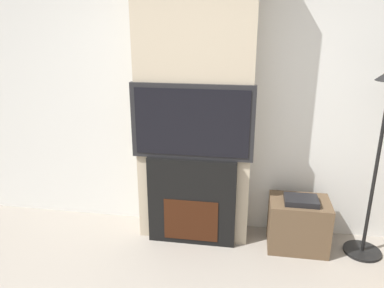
{
  "coord_description": "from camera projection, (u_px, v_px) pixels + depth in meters",
  "views": [
    {
      "loc": [
        0.49,
        -1.39,
        2.02
      ],
      "look_at": [
        0.0,
        1.66,
        0.97
      ],
      "focal_mm": 35.0,
      "sensor_mm": 36.0,
      "label": 1
    }
  ],
  "objects": [
    {
      "name": "television",
      "position": [
        192.0,
        122.0,
        3.2
      ],
      "size": [
        1.07,
        0.07,
        0.66
      ],
      "color": "black",
      "rests_on": "fireplace"
    },
    {
      "name": "chimney_breast",
      "position": [
        195.0,
        97.0,
        3.3
      ],
      "size": [
        1.02,
        0.34,
        2.7
      ],
      "color": "tan",
      "rests_on": "ground_plane"
    },
    {
      "name": "media_stand",
      "position": [
        298.0,
        223.0,
        3.4
      ],
      "size": [
        0.53,
        0.38,
        0.52
      ],
      "color": "brown",
      "rests_on": "ground_plane"
    },
    {
      "name": "fireplace",
      "position": [
        192.0,
        201.0,
        3.44
      ],
      "size": [
        0.8,
        0.15,
        0.84
      ],
      "color": "black",
      "rests_on": "ground_plane"
    },
    {
      "name": "floor_lamp",
      "position": [
        381.0,
        142.0,
        3.05
      ],
      "size": [
        0.32,
        0.32,
        1.65
      ],
      "color": "black",
      "rests_on": "ground_plane"
    },
    {
      "name": "wall_back",
      "position": [
        198.0,
        93.0,
        3.49
      ],
      "size": [
        6.0,
        0.06,
        2.7
      ],
      "color": "silver",
      "rests_on": "ground_plane"
    }
  ]
}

